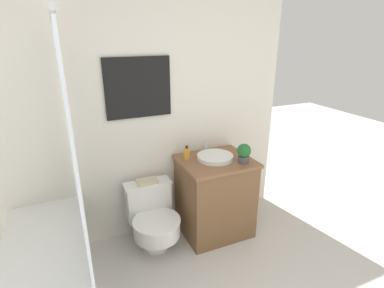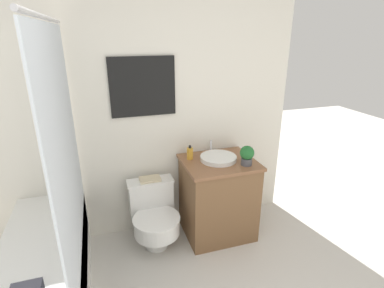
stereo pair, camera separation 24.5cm
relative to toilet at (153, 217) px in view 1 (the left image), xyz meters
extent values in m
cube|color=silver|center=(-0.09, 0.30, 0.95)|extent=(3.12, 0.05, 2.50)
cube|color=black|center=(0.00, 0.26, 1.15)|extent=(0.58, 0.02, 0.52)
cube|color=silver|center=(0.00, 0.25, 1.15)|extent=(0.55, 0.01, 0.49)
cube|color=silver|center=(-0.60, -0.52, 0.78)|extent=(0.01, 1.45, 1.73)
cylinder|color=#B7B7BC|center=(-0.60, -0.52, 1.67)|extent=(0.02, 1.45, 0.02)
cylinder|color=white|center=(0.00, -0.06, -0.21)|extent=(0.21, 0.21, 0.18)
cylinder|color=white|center=(0.00, -0.11, -0.05)|extent=(0.41, 0.41, 0.14)
cylinder|color=white|center=(0.00, -0.11, 0.03)|extent=(0.43, 0.43, 0.02)
cube|color=white|center=(0.00, 0.14, 0.10)|extent=(0.41, 0.16, 0.35)
cube|color=white|center=(0.00, 0.14, 0.28)|extent=(0.43, 0.17, 0.02)
cube|color=brown|center=(0.62, -0.03, 0.07)|extent=(0.64, 0.54, 0.75)
cube|color=brown|center=(0.62, -0.03, 0.46)|extent=(0.67, 0.57, 0.03)
cylinder|color=white|center=(0.62, -0.01, 0.50)|extent=(0.34, 0.34, 0.04)
cylinder|color=silver|center=(0.62, 0.18, 0.54)|extent=(0.02, 0.02, 0.13)
cylinder|color=gold|center=(0.38, 0.10, 0.53)|extent=(0.06, 0.06, 0.11)
cylinder|color=black|center=(0.38, 0.10, 0.60)|extent=(0.02, 0.02, 0.02)
cylinder|color=#4C4C51|center=(0.82, -0.18, 0.51)|extent=(0.10, 0.10, 0.07)
sphere|color=#23662D|center=(0.82, -0.18, 0.60)|extent=(0.13, 0.13, 0.13)
cube|color=beige|center=(0.00, 0.14, 0.31)|extent=(0.19, 0.13, 0.02)
camera|label=1|loc=(-0.62, -2.28, 1.60)|focal=28.00mm
camera|label=2|loc=(-0.39, -2.37, 1.60)|focal=28.00mm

